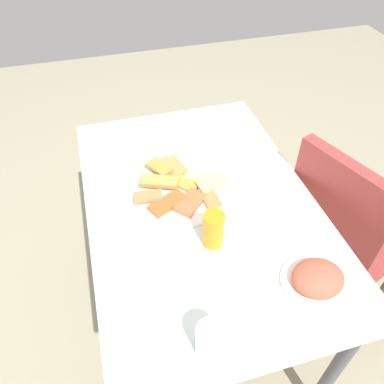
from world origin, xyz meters
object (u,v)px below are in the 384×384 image
(pide_platter, at_px, (179,189))
(salad_plate_greens, at_px, (317,279))
(fork, at_px, (123,158))
(dining_chair, at_px, (342,229))
(drinking_glass, at_px, (211,341))
(spoon, at_px, (132,156))
(dining_table, at_px, (200,219))
(paper_napkin, at_px, (128,158))
(soda_can, at_px, (213,229))

(pide_platter, height_order, salad_plate_greens, salad_plate_greens)
(fork, bearing_deg, pide_platter, 35.30)
(dining_chair, bearing_deg, drinking_glass, -59.39)
(salad_plate_greens, relative_size, spoon, 1.19)
(pide_platter, distance_m, fork, 0.29)
(drinking_glass, bearing_deg, dining_table, 166.02)
(dining_chair, relative_size, drinking_glass, 9.63)
(dining_chair, height_order, fork, dining_chair)
(paper_napkin, relative_size, fork, 0.75)
(fork, distance_m, spoon, 0.04)
(paper_napkin, bearing_deg, soda_can, 21.41)
(dining_chair, relative_size, fork, 4.53)
(dining_table, relative_size, fork, 5.82)
(pide_platter, height_order, spoon, pide_platter)
(paper_napkin, xyz_separation_m, fork, (0.00, -0.02, 0.00))
(dining_table, xyz_separation_m, salad_plate_greens, (0.40, 0.22, 0.11))
(dining_table, xyz_separation_m, drinking_glass, (0.50, -0.12, 0.14))
(dining_chair, xyz_separation_m, pide_platter, (-0.14, -0.64, 0.26))
(dining_chair, xyz_separation_m, paper_napkin, (-0.38, -0.79, 0.25))
(pide_platter, distance_m, drinking_glass, 0.57)
(soda_can, height_order, drinking_glass, soda_can)
(dining_table, relative_size, drinking_glass, 12.37)
(pide_platter, xyz_separation_m, salad_plate_greens, (0.47, 0.28, 0.01))
(dining_table, bearing_deg, drinking_glass, -13.98)
(dining_chair, bearing_deg, soda_can, -80.39)
(dining_chair, bearing_deg, paper_napkin, -115.98)
(pide_platter, relative_size, salad_plate_greens, 1.80)
(pide_platter, bearing_deg, paper_napkin, -148.44)
(fork, bearing_deg, dining_chair, 65.24)
(pide_platter, height_order, drinking_glass, drinking_glass)
(spoon, bearing_deg, drinking_glass, 4.64)
(soda_can, distance_m, fork, 0.53)
(dining_chair, height_order, spoon, dining_chair)
(salad_plate_greens, relative_size, soda_can, 1.64)
(dining_chair, distance_m, paper_napkin, 0.91)
(drinking_glass, xyz_separation_m, fork, (-0.80, -0.10, -0.04))
(paper_napkin, bearing_deg, drinking_glass, 5.83)
(dining_chair, distance_m, soda_can, 0.68)
(dining_chair, xyz_separation_m, fork, (-0.38, -0.81, 0.25))
(dining_chair, relative_size, soda_can, 7.42)
(paper_napkin, xyz_separation_m, spoon, (0.00, 0.02, 0.00))
(drinking_glass, distance_m, paper_napkin, 0.81)
(soda_can, xyz_separation_m, fork, (-0.49, -0.21, -0.06))
(salad_plate_greens, xyz_separation_m, spoon, (-0.71, -0.41, -0.02))
(paper_napkin, bearing_deg, dining_table, 33.79)
(dining_chair, distance_m, spoon, 0.90)
(soda_can, relative_size, fork, 0.61)
(spoon, bearing_deg, fork, -89.91)
(dining_chair, relative_size, paper_napkin, 6.04)
(pide_platter, bearing_deg, fork, -145.41)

